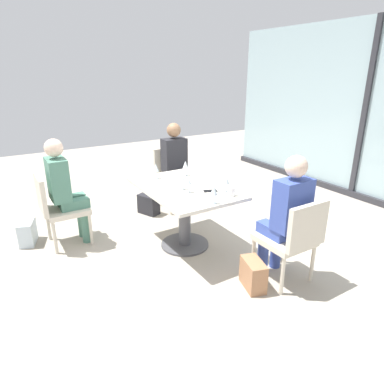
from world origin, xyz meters
The scene contains 20 objects.
ground_plane centered at (0.00, 0.00, 0.00)m, with size 12.00×12.00×0.00m, color #A89E8E.
window_wall_backdrop centered at (0.00, 3.20, 1.21)m, with size 5.56×0.10×2.70m.
dining_table_main centered at (0.00, 0.00, 0.54)m, with size 1.29×0.85×0.73m.
chair_far_left centered at (-1.17, 0.49, 0.50)m, with size 0.50×0.46×0.87m.
chair_front_left centered at (-0.79, -1.23, 0.50)m, with size 0.46×0.50×0.87m.
chair_far_right centered at (1.17, 0.49, 0.50)m, with size 0.50×0.46×0.87m.
person_far_left centered at (-1.06, 0.49, 0.70)m, with size 0.39×0.34×1.26m.
person_front_left centered at (-0.79, -1.12, 0.70)m, with size 0.34×0.39×1.26m.
person_far_right centered at (1.06, 0.49, 0.70)m, with size 0.39×0.34×1.26m.
wine_glass_0 centered at (-0.44, -0.13, 0.86)m, with size 0.07×0.07×0.18m.
wine_glass_1 centered at (0.05, -0.06, 0.86)m, with size 0.07×0.07×0.18m.
wine_glass_2 centered at (-0.37, 0.23, 0.86)m, with size 0.07×0.07×0.18m.
wine_glass_3 centered at (0.58, -0.01, 0.86)m, with size 0.07×0.07×0.18m.
wine_glass_4 centered at (0.17, -0.05, 0.86)m, with size 0.07×0.07×0.18m.
wine_glass_5 centered at (0.37, 0.29, 0.86)m, with size 0.07×0.07×0.18m.
coffee_cup centered at (0.50, 0.27, 0.78)m, with size 0.08×0.08×0.09m, color white.
cell_phone_on_table centered at (0.27, 0.16, 0.73)m, with size 0.07×0.14×0.01m, color black.
handbag_0 centered at (-1.08, 0.03, 0.14)m, with size 0.30×0.16×0.28m, color #232328.
handbag_1 centered at (-1.02, -1.57, 0.14)m, with size 0.30×0.16×0.28m, color silver.
handbag_2 centered at (1.05, 0.13, 0.14)m, with size 0.30×0.16×0.28m, color #A3704C.
Camera 1 is at (3.08, -1.79, 1.96)m, focal length 31.69 mm.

